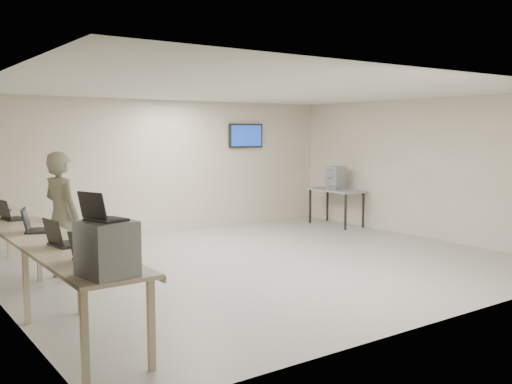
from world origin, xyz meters
TOP-DOWN VIEW (x-y plane):
  - room at (0.03, 0.06)m, footprint 8.01×7.01m
  - workbench at (-3.59, 0.00)m, footprint 0.76×6.00m
  - equipment_box at (-3.65, -2.75)m, footprint 0.46×0.51m
  - laptop_on_box at (-3.70, -2.75)m, footprint 0.37×0.39m
  - laptop_0 at (-3.60, -2.12)m, footprint 0.38×0.42m
  - laptop_1 at (-3.60, -1.23)m, footprint 0.37×0.43m
  - laptop_2 at (-3.62, -0.14)m, footprint 0.44×0.46m
  - laptop_3 at (-3.63, 1.06)m, footprint 0.37×0.42m
  - soldier at (-2.97, 0.87)m, footprint 0.62×0.78m
  - side_table at (3.60, 2.11)m, footprint 0.64×1.38m
  - storage_bins at (3.58, 2.11)m, footprint 0.34×0.37m

SIDE VIEW (x-z plane):
  - side_table at x=3.60m, z-range 0.34..1.17m
  - workbench at x=-3.59m, z-range 0.38..1.28m
  - soldier at x=-2.97m, z-range 0.00..1.86m
  - laptop_0 at x=-3.60m, z-range 0.83..1.12m
  - laptop_3 at x=-3.63m, z-range 0.83..1.12m
  - laptop_2 at x=-3.62m, z-range 0.83..1.13m
  - laptop_1 at x=-3.60m, z-range 0.83..1.13m
  - storage_bins at x=3.58m, z-range 0.83..1.36m
  - equipment_box at x=-3.65m, z-range 0.90..1.38m
  - room at x=0.03m, z-range 0.01..2.82m
  - laptop_on_box at x=-3.70m, z-range 1.32..1.57m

